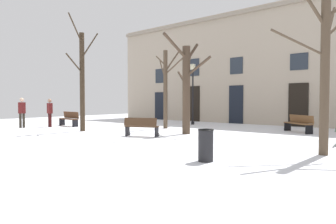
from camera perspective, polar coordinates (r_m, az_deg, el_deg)
ground_plane at (r=13.35m, az=-5.40°, el=-4.69°), size 36.70×36.70×0.00m
building_facade at (r=21.66m, az=13.87°, el=8.50°), size 22.94×0.60×7.95m
tree_left_of_center at (r=9.85m, az=28.08°, el=8.50°), size 2.36×2.32×4.99m
tree_right_of_center at (r=17.16m, az=-0.45°, el=4.94°), size 2.63×0.88×4.50m
tree_center at (r=14.25m, az=3.52°, el=5.22°), size 2.51×2.50×4.64m
tree_near_facade at (r=16.19m, az=-16.22°, el=6.15°), size 1.33×1.75×5.83m
streetlamp at (r=20.06m, az=4.80°, el=4.77°), size 0.30×0.30×4.13m
litter_bin at (r=7.83m, az=7.28°, el=-6.35°), size 0.42×0.42×0.84m
bench_near_center_tree at (r=19.75m, az=-18.49°, el=-1.20°), size 1.83×0.54×0.91m
bench_by_litter_bin at (r=13.25m, az=-5.15°, el=-2.82°), size 1.58×1.02×0.85m
bench_far_corner at (r=16.34m, az=23.89°, el=-1.98°), size 1.70×1.46×0.88m
person_near_bench at (r=19.47m, az=-26.31°, el=0.17°), size 0.31×0.42×1.78m
person_crossing_plaza at (r=19.40m, az=-21.81°, el=0.13°), size 0.41×0.27×1.72m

